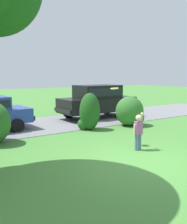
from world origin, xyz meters
name	(u,v)px	position (x,y,z in m)	size (l,w,h in m)	color
ground_plane	(138,163)	(0.00, 0.00, 0.00)	(80.00, 80.00, 0.00)	#478438
driveway_strip	(42,125)	(0.00, 6.90, 0.01)	(28.00, 4.40, 0.02)	slate
shrub_centre	(89,113)	(1.35, 4.62, 0.79)	(0.99, 0.93, 1.70)	#1E511C
shrub_centre_right	(131,112)	(3.60, 4.28, 0.67)	(1.45, 1.29, 1.46)	#33702B
parked_suv	(97,100)	(3.58, 7.11, 1.08)	(4.71, 2.11, 1.92)	black
child_thrower	(138,129)	(0.90, 0.96, 0.72)	(0.46, 0.24, 1.29)	#4C608C
frisbee	(114,88)	(0.63, 1.91, 2.05)	(0.28, 0.28, 0.07)	yellow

